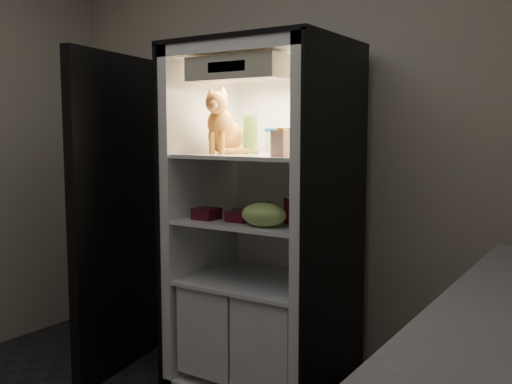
# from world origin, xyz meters

# --- Properties ---
(room_shell) EXTENTS (3.60, 3.60, 3.60)m
(room_shell) POSITION_xyz_m (0.00, 0.00, 1.62)
(room_shell) COLOR white
(room_shell) RESTS_ON floor
(refrigerator) EXTENTS (0.90, 0.72, 1.88)m
(refrigerator) POSITION_xyz_m (0.00, 1.38, 0.79)
(refrigerator) COLOR white
(refrigerator) RESTS_ON floor
(fridge_door) EXTENTS (0.22, 0.87, 1.85)m
(fridge_door) POSITION_xyz_m (-0.84, 1.11, 0.91)
(fridge_door) COLOR black
(fridge_door) RESTS_ON floor
(tabby_cat) EXTENTS (0.33, 0.35, 0.36)m
(tabby_cat) POSITION_xyz_m (-0.20, 1.27, 1.42)
(tabby_cat) COLOR orange
(tabby_cat) RESTS_ON refrigerator
(parmesan_shaker) EXTENTS (0.08, 0.08, 0.20)m
(parmesan_shaker) POSITION_xyz_m (-0.06, 1.33, 1.39)
(parmesan_shaker) COLOR #25892C
(parmesan_shaker) RESTS_ON refrigerator
(mayo_tub) EXTENTS (0.10, 0.10, 0.14)m
(mayo_tub) POSITION_xyz_m (0.03, 1.42, 1.36)
(mayo_tub) COLOR white
(mayo_tub) RESTS_ON refrigerator
(salsa_jar) EXTENTS (0.08, 0.08, 0.14)m
(salsa_jar) POSITION_xyz_m (0.16, 1.29, 1.36)
(salsa_jar) COLOR maroon
(salsa_jar) RESTS_ON refrigerator
(pepper_jar) EXTENTS (0.13, 0.13, 0.22)m
(pepper_jar) POSITION_xyz_m (0.25, 1.40, 1.40)
(pepper_jar) COLOR maroon
(pepper_jar) RESTS_ON refrigerator
(cream_carton) EXTENTS (0.07, 0.07, 0.12)m
(cream_carton) POSITION_xyz_m (0.24, 1.14, 1.35)
(cream_carton) COLOR silver
(cream_carton) RESTS_ON refrigerator
(soda_can_a) EXTENTS (0.07, 0.07, 0.13)m
(soda_can_a) POSITION_xyz_m (0.22, 1.46, 1.00)
(soda_can_a) COLOR black
(soda_can_a) RESTS_ON refrigerator
(soda_can_b) EXTENTS (0.07, 0.07, 0.14)m
(soda_can_b) POSITION_xyz_m (0.30, 1.31, 1.01)
(soda_can_b) COLOR black
(soda_can_b) RESTS_ON refrigerator
(soda_can_c) EXTENTS (0.07, 0.07, 0.14)m
(soda_can_c) POSITION_xyz_m (0.21, 1.29, 1.01)
(soda_can_c) COLOR black
(soda_can_c) RESTS_ON refrigerator
(condiment_jar) EXTENTS (0.07, 0.07, 0.09)m
(condiment_jar) POSITION_xyz_m (0.00, 1.37, 0.99)
(condiment_jar) COLOR #512A17
(condiment_jar) RESTS_ON refrigerator
(grape_bag) EXTENTS (0.24, 0.17, 0.12)m
(grape_bag) POSITION_xyz_m (0.15, 1.13, 1.00)
(grape_bag) COLOR #92CB5E
(grape_bag) RESTS_ON refrigerator
(berry_box_left) EXTENTS (0.12, 0.12, 0.06)m
(berry_box_left) POSITION_xyz_m (-0.23, 1.16, 0.97)
(berry_box_left) COLOR #4E0D1F
(berry_box_left) RESTS_ON refrigerator
(berry_box_right) EXTENTS (0.11, 0.11, 0.06)m
(berry_box_right) POSITION_xyz_m (-0.04, 1.19, 0.97)
(berry_box_right) COLOR #4E0D1F
(berry_box_right) RESTS_ON refrigerator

